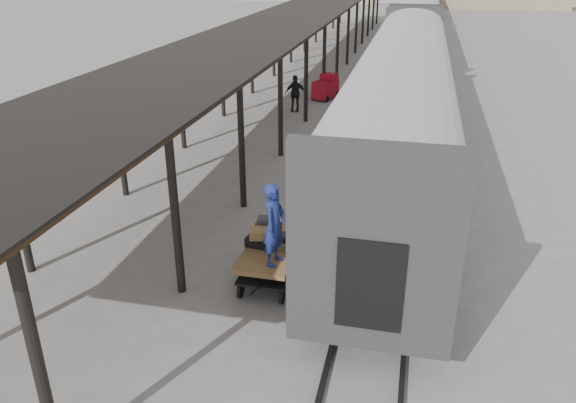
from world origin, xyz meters
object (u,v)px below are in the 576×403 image
(baggage_cart, at_px, (271,256))
(luggage_tug, at_px, (326,88))
(pedestrian, at_px, (295,94))
(porter, at_px, (274,225))

(baggage_cart, relative_size, luggage_tug, 1.40)
(baggage_cart, height_order, luggage_tug, luggage_tug)
(baggage_cart, distance_m, pedestrian, 15.85)
(pedestrian, bearing_deg, luggage_tug, -128.60)
(baggage_cart, xyz_separation_m, luggage_tug, (-1.76, 18.58, -0.04))
(luggage_tug, relative_size, pedestrian, 0.94)
(luggage_tug, bearing_deg, baggage_cart, -64.63)
(porter, distance_m, pedestrian, 16.56)
(luggage_tug, bearing_deg, pedestrian, -89.42)
(baggage_cart, xyz_separation_m, pedestrian, (-2.80, 15.60, 0.27))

